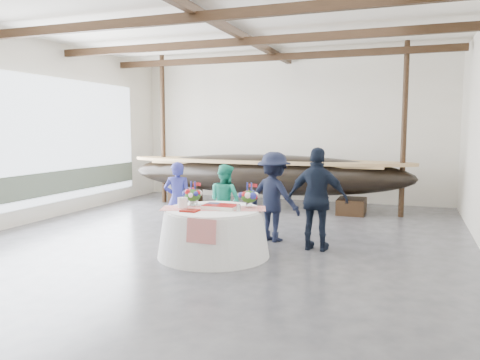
% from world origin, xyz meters
% --- Properties ---
extents(floor, '(10.00, 12.00, 0.01)m').
position_xyz_m(floor, '(0.00, 0.00, 0.00)').
color(floor, '#3D3D42').
rests_on(floor, ground).
extents(wall_back, '(10.00, 0.02, 4.50)m').
position_xyz_m(wall_back, '(0.00, 6.00, 2.25)').
color(wall_back, silver).
rests_on(wall_back, ground).
extents(wall_left, '(0.02, 12.00, 4.50)m').
position_xyz_m(wall_left, '(-5.00, 0.00, 2.25)').
color(wall_left, silver).
rests_on(wall_left, ground).
extents(ceiling, '(10.00, 12.00, 0.01)m').
position_xyz_m(ceiling, '(0.00, 0.00, 4.50)').
color(ceiling, white).
rests_on(ceiling, wall_back).
extents(pavilion_structure, '(9.80, 11.76, 4.50)m').
position_xyz_m(pavilion_structure, '(0.00, 0.72, 4.00)').
color(pavilion_structure, black).
rests_on(pavilion_structure, ground).
extents(open_bay, '(0.03, 7.00, 3.20)m').
position_xyz_m(open_bay, '(-4.95, 1.00, 1.83)').
color(open_bay, silver).
rests_on(open_bay, ground).
extents(longboat_display, '(8.33, 1.67, 1.56)m').
position_xyz_m(longboat_display, '(-0.26, 4.07, 1.00)').
color(longboat_display, black).
rests_on(longboat_display, ground).
extents(banquet_table, '(2.03, 2.03, 0.87)m').
position_xyz_m(banquet_table, '(0.37, -1.03, 0.43)').
color(banquet_table, silver).
rests_on(banquet_table, ground).
extents(tabletop_items, '(1.96, 1.11, 0.40)m').
position_xyz_m(tabletop_items, '(0.36, -0.90, 1.02)').
color(tabletop_items, red).
rests_on(tabletop_items, banquet_table).
extents(guest_woman_blue, '(0.68, 0.54, 1.61)m').
position_xyz_m(guest_woman_blue, '(-0.92, 0.05, 0.81)').
color(guest_woman_blue, navy).
rests_on(guest_woman_blue, ground).
extents(guest_woman_teal, '(0.93, 0.85, 1.55)m').
position_xyz_m(guest_woman_teal, '(0.01, 0.43, 0.78)').
color(guest_woman_teal, '#1E9D7D').
rests_on(guest_woman_teal, ground).
extents(guest_man_left, '(1.34, 1.03, 1.83)m').
position_xyz_m(guest_man_left, '(1.08, 0.44, 0.92)').
color(guest_man_left, black).
rests_on(guest_man_left, ground).
extents(guest_man_right, '(1.17, 0.54, 1.96)m').
position_xyz_m(guest_man_right, '(2.06, 0.00, 0.98)').
color(guest_man_right, black).
rests_on(guest_man_right, ground).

